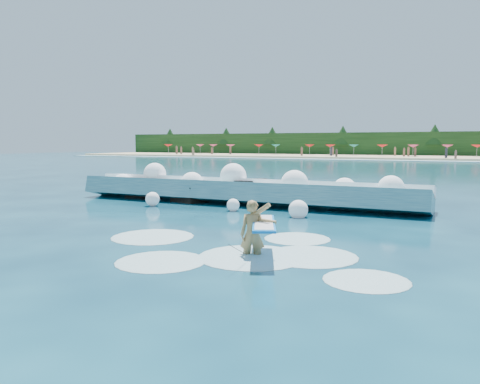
{
  "coord_description": "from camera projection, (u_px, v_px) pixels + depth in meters",
  "views": [
    {
      "loc": [
        8.33,
        -11.96,
        2.84
      ],
      "look_at": [
        1.5,
        2.0,
        1.2
      ],
      "focal_mm": 35.0,
      "sensor_mm": 36.0,
      "label": 1
    }
  ],
  "objects": [
    {
      "name": "ground",
      "position": [
        169.0,
        234.0,
        14.62
      ],
      "size": [
        200.0,
        200.0,
        0.0
      ],
      "primitive_type": "plane",
      "color": "#072A3D",
      "rests_on": "ground"
    },
    {
      "name": "beach",
      "position": [
        418.0,
        158.0,
        84.27
      ],
      "size": [
        140.0,
        20.0,
        0.4
      ],
      "primitive_type": "cube",
      "color": "tan",
      "rests_on": "ground"
    },
    {
      "name": "wet_band",
      "position": [
        411.0,
        160.0,
        74.47
      ],
      "size": [
        140.0,
        5.0,
        0.08
      ],
      "primitive_type": "cube",
      "color": "silver",
      "rests_on": "ground"
    },
    {
      "name": "treeline",
      "position": [
        423.0,
        145.0,
        92.97
      ],
      "size": [
        140.0,
        4.0,
        5.0
      ],
      "primitive_type": "cube",
      "color": "black",
      "rests_on": "ground"
    },
    {
      "name": "breaking_wave",
      "position": [
        241.0,
        192.0,
        22.06
      ],
      "size": [
        16.85,
        2.68,
        1.45
      ],
      "color": "teal",
      "rests_on": "ground"
    },
    {
      "name": "rock_cluster",
      "position": [
        192.0,
        191.0,
        23.6
      ],
      "size": [
        8.06,
        3.16,
        1.25
      ],
      "color": "black",
      "rests_on": "ground"
    },
    {
      "name": "surfer_with_board",
      "position": [
        255.0,
        232.0,
        11.61
      ],
      "size": [
        1.43,
        2.89,
        1.72
      ],
      "color": "#9A7848",
      "rests_on": "ground"
    },
    {
      "name": "wave_spray",
      "position": [
        242.0,
        184.0,
        21.92
      ],
      "size": [
        14.69,
        4.28,
        1.94
      ],
      "color": "white",
      "rests_on": "ground"
    },
    {
      "name": "surf_foam",
      "position": [
        239.0,
        252.0,
        12.2
      ],
      "size": [
        8.88,
        6.09,
        0.14
      ],
      "color": "silver",
      "rests_on": "ground"
    },
    {
      "name": "beach_umbrellas",
      "position": [
        418.0,
        146.0,
        86.39
      ],
      "size": [
        110.19,
        6.94,
        0.5
      ],
      "color": "red",
      "rests_on": "ground"
    },
    {
      "name": "beachgoers",
      "position": [
        403.0,
        152.0,
        83.14
      ],
      "size": [
        104.29,
        13.39,
        1.94
      ],
      "color": "#3F332D",
      "rests_on": "ground"
    }
  ]
}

